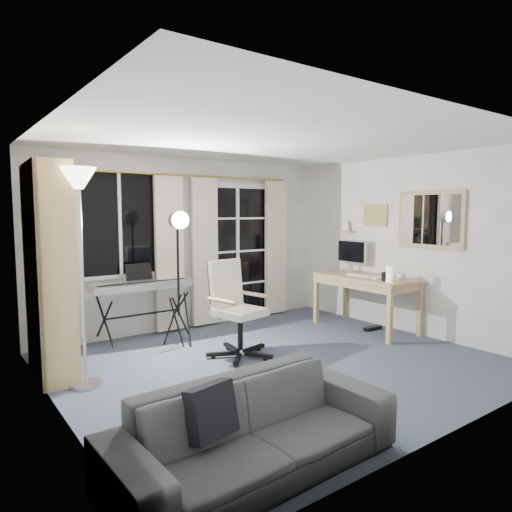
{
  "coord_description": "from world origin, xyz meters",
  "views": [
    {
      "loc": [
        -3.07,
        -3.79,
        1.66
      ],
      "look_at": [
        -0.06,
        0.35,
        1.15
      ],
      "focal_mm": 32.0,
      "sensor_mm": 36.0,
      "label": 1
    }
  ],
  "objects_px": {
    "torchiere_lamp": "(80,212)",
    "mug": "(401,275)",
    "bookshelf": "(45,277)",
    "studio_light": "(179,236)",
    "keyboard_piano": "(142,287)",
    "sofa": "(256,415)",
    "desk": "(366,283)",
    "office_chair": "(232,300)",
    "monitor": "(352,253)"
  },
  "relations": [
    {
      "from": "office_chair",
      "to": "desk",
      "type": "relative_size",
      "value": 0.77
    },
    {
      "from": "monitor",
      "to": "torchiere_lamp",
      "type": "bearing_deg",
      "value": -175.33
    },
    {
      "from": "torchiere_lamp",
      "to": "mug",
      "type": "height_order",
      "value": "torchiere_lamp"
    },
    {
      "from": "monitor",
      "to": "office_chair",
      "type": "bearing_deg",
      "value": -172.04
    },
    {
      "from": "bookshelf",
      "to": "sofa",
      "type": "xyz_separation_m",
      "value": [
        0.69,
        -2.61,
        -0.63
      ]
    },
    {
      "from": "keyboard_piano",
      "to": "mug",
      "type": "height_order",
      "value": "keyboard_piano"
    },
    {
      "from": "torchiere_lamp",
      "to": "desk",
      "type": "height_order",
      "value": "torchiere_lamp"
    },
    {
      "from": "desk",
      "to": "monitor",
      "type": "relative_size",
      "value": 2.6
    },
    {
      "from": "bookshelf",
      "to": "office_chair",
      "type": "height_order",
      "value": "bookshelf"
    },
    {
      "from": "desk",
      "to": "monitor",
      "type": "height_order",
      "value": "monitor"
    },
    {
      "from": "torchiere_lamp",
      "to": "studio_light",
      "type": "height_order",
      "value": "torchiere_lamp"
    },
    {
      "from": "studio_light",
      "to": "office_chair",
      "type": "bearing_deg",
      "value": -51.41
    },
    {
      "from": "office_chair",
      "to": "monitor",
      "type": "xyz_separation_m",
      "value": [
        2.33,
        0.3,
        0.4
      ]
    },
    {
      "from": "torchiere_lamp",
      "to": "bookshelf",
      "type": "bearing_deg",
      "value": 113.87
    },
    {
      "from": "office_chair",
      "to": "studio_light",
      "type": "bearing_deg",
      "value": 108.76
    },
    {
      "from": "keyboard_piano",
      "to": "sofa",
      "type": "bearing_deg",
      "value": -100.2
    },
    {
      "from": "torchiere_lamp",
      "to": "keyboard_piano",
      "type": "bearing_deg",
      "value": 47.54
    },
    {
      "from": "mug",
      "to": "bookshelf",
      "type": "bearing_deg",
      "value": 164.2
    },
    {
      "from": "torchiere_lamp",
      "to": "monitor",
      "type": "relative_size",
      "value": 3.78
    },
    {
      "from": "office_chair",
      "to": "mug",
      "type": "xyz_separation_m",
      "value": [
        2.23,
        -0.65,
        0.17
      ]
    },
    {
      "from": "torchiere_lamp",
      "to": "sofa",
      "type": "relative_size",
      "value": 1.06
    },
    {
      "from": "monitor",
      "to": "sofa",
      "type": "distance_m",
      "value": 4.31
    },
    {
      "from": "keyboard_piano",
      "to": "torchiere_lamp",
      "type": "bearing_deg",
      "value": -132.71
    },
    {
      "from": "office_chair",
      "to": "mug",
      "type": "bearing_deg",
      "value": -28.01
    },
    {
      "from": "desk",
      "to": "monitor",
      "type": "xyz_separation_m",
      "value": [
        0.2,
        0.45,
        0.38
      ]
    },
    {
      "from": "torchiere_lamp",
      "to": "mug",
      "type": "distance_m",
      "value": 4.03
    },
    {
      "from": "bookshelf",
      "to": "sofa",
      "type": "distance_m",
      "value": 2.77
    },
    {
      "from": "monitor",
      "to": "mug",
      "type": "height_order",
      "value": "monitor"
    },
    {
      "from": "torchiere_lamp",
      "to": "mug",
      "type": "bearing_deg",
      "value": -9.71
    },
    {
      "from": "bookshelf",
      "to": "monitor",
      "type": "distance_m",
      "value": 4.21
    },
    {
      "from": "studio_light",
      "to": "bookshelf",
      "type": "bearing_deg",
      "value": -168.36
    },
    {
      "from": "office_chair",
      "to": "monitor",
      "type": "distance_m",
      "value": 2.38
    },
    {
      "from": "torchiere_lamp",
      "to": "office_chair",
      "type": "distance_m",
      "value": 1.94
    },
    {
      "from": "keyboard_piano",
      "to": "desk",
      "type": "height_order",
      "value": "keyboard_piano"
    },
    {
      "from": "bookshelf",
      "to": "office_chair",
      "type": "distance_m",
      "value": 1.98
    },
    {
      "from": "studio_light",
      "to": "desk",
      "type": "height_order",
      "value": "studio_light"
    },
    {
      "from": "torchiere_lamp",
      "to": "studio_light",
      "type": "relative_size",
      "value": 1.21
    },
    {
      "from": "bookshelf",
      "to": "torchiere_lamp",
      "type": "height_order",
      "value": "bookshelf"
    },
    {
      "from": "bookshelf",
      "to": "sofa",
      "type": "height_order",
      "value": "bookshelf"
    },
    {
      "from": "desk",
      "to": "studio_light",
      "type": "bearing_deg",
      "value": 163.66
    },
    {
      "from": "keyboard_piano",
      "to": "monitor",
      "type": "relative_size",
      "value": 2.35
    },
    {
      "from": "torchiere_lamp",
      "to": "monitor",
      "type": "bearing_deg",
      "value": 4.08
    },
    {
      "from": "desk",
      "to": "sofa",
      "type": "relative_size",
      "value": 0.73
    },
    {
      "from": "studio_light",
      "to": "desk",
      "type": "distance_m",
      "value": 2.7
    },
    {
      "from": "sofa",
      "to": "bookshelf",
      "type": "bearing_deg",
      "value": 102.72
    },
    {
      "from": "office_chair",
      "to": "sofa",
      "type": "relative_size",
      "value": 0.57
    },
    {
      "from": "studio_light",
      "to": "office_chair",
      "type": "xyz_separation_m",
      "value": [
        0.36,
        -0.61,
        -0.72
      ]
    },
    {
      "from": "torchiere_lamp",
      "to": "monitor",
      "type": "height_order",
      "value": "torchiere_lamp"
    },
    {
      "from": "studio_light",
      "to": "mug",
      "type": "relative_size",
      "value": 13.72
    },
    {
      "from": "bookshelf",
      "to": "desk",
      "type": "height_order",
      "value": "bookshelf"
    }
  ]
}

